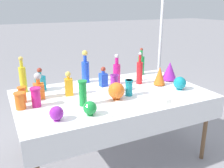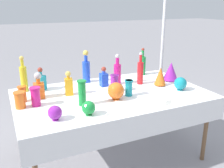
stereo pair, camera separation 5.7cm
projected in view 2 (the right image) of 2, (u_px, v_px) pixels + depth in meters
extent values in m
plane|color=gray|center=(112.00, 156.00, 2.84)|extent=(40.00, 40.00, 0.00)
cube|color=white|center=(112.00, 94.00, 2.61)|extent=(1.96, 1.16, 0.03)
cube|color=white|center=(140.00, 127.00, 2.14)|extent=(1.96, 0.01, 0.23)
cylinder|color=brown|center=(206.00, 130.00, 2.66)|extent=(0.04, 0.04, 0.73)
cylinder|color=brown|center=(23.00, 124.00, 2.79)|extent=(0.04, 0.04, 0.73)
cylinder|color=brown|center=(155.00, 100.00, 3.49)|extent=(0.04, 0.04, 0.73)
cylinder|color=#C61972|center=(117.00, 74.00, 2.86)|extent=(0.08, 0.08, 0.23)
cylinder|color=#C61972|center=(117.00, 61.00, 2.82)|extent=(0.04, 0.04, 0.08)
sphere|color=#B2B2B7|center=(117.00, 56.00, 2.80)|extent=(0.05, 0.05, 0.05)
cylinder|color=yellow|center=(24.00, 79.00, 2.62)|extent=(0.07, 0.07, 0.27)
cylinder|color=yellow|center=(22.00, 63.00, 2.57)|extent=(0.03, 0.03, 0.08)
sphere|color=gold|center=(21.00, 58.00, 2.55)|extent=(0.05, 0.05, 0.05)
cylinder|color=red|center=(140.00, 73.00, 2.86)|extent=(0.07, 0.07, 0.25)
cylinder|color=red|center=(141.00, 59.00, 2.81)|extent=(0.03, 0.03, 0.09)
sphere|color=#B2B2B7|center=(141.00, 54.00, 2.79)|extent=(0.04, 0.04, 0.04)
cylinder|color=blue|center=(86.00, 72.00, 2.93)|extent=(0.09, 0.09, 0.25)
cylinder|color=blue|center=(86.00, 58.00, 2.88)|extent=(0.04, 0.04, 0.08)
sphere|color=gold|center=(86.00, 53.00, 2.86)|extent=(0.06, 0.06, 0.06)
cylinder|color=#198C38|center=(142.00, 66.00, 3.24)|extent=(0.08, 0.08, 0.24)
cylinder|color=#198C38|center=(143.00, 54.00, 3.19)|extent=(0.03, 0.03, 0.08)
sphere|color=maroon|center=(143.00, 49.00, 3.17)|extent=(0.04, 0.04, 0.04)
cube|color=orange|center=(69.00, 87.00, 2.53)|extent=(0.09, 0.09, 0.17)
cylinder|color=orange|center=(68.00, 77.00, 2.50)|extent=(0.03, 0.03, 0.03)
sphere|color=gold|center=(68.00, 74.00, 2.49)|extent=(0.05, 0.05, 0.05)
cube|color=teal|center=(41.00, 83.00, 2.66)|extent=(0.11, 0.11, 0.16)
cylinder|color=teal|center=(40.00, 73.00, 2.63)|extent=(0.03, 0.03, 0.05)
sphere|color=maroon|center=(40.00, 70.00, 2.62)|extent=(0.05, 0.05, 0.05)
cube|color=blue|center=(104.00, 80.00, 2.80)|extent=(0.08, 0.08, 0.15)
cylinder|color=blue|center=(104.00, 72.00, 2.77)|extent=(0.04, 0.04, 0.03)
sphere|color=maroon|center=(104.00, 69.00, 2.76)|extent=(0.05, 0.05, 0.05)
cube|color=orange|center=(39.00, 91.00, 2.45)|extent=(0.11, 0.11, 0.15)
cylinder|color=orange|center=(38.00, 81.00, 2.42)|extent=(0.04, 0.04, 0.06)
sphere|color=#B2B2B7|center=(38.00, 76.00, 2.41)|extent=(0.07, 0.07, 0.07)
cylinder|color=#198C38|center=(82.00, 93.00, 2.26)|extent=(0.07, 0.07, 0.24)
cylinder|color=#198C38|center=(82.00, 81.00, 2.23)|extent=(0.08, 0.08, 0.01)
cylinder|color=teal|center=(129.00, 88.00, 2.51)|extent=(0.07, 0.07, 0.17)
cylinder|color=teal|center=(129.00, 81.00, 2.48)|extent=(0.08, 0.08, 0.01)
cylinder|color=purple|center=(114.00, 83.00, 2.63)|extent=(0.08, 0.08, 0.18)
cylinder|color=purple|center=(114.00, 75.00, 2.60)|extent=(0.09, 0.09, 0.01)
cylinder|color=#C61972|center=(36.00, 97.00, 2.26)|extent=(0.08, 0.08, 0.18)
cylinder|color=#C61972|center=(35.00, 88.00, 2.23)|extent=(0.10, 0.10, 0.01)
cylinder|color=orange|center=(20.00, 100.00, 2.21)|extent=(0.09, 0.09, 0.15)
cylinder|color=orange|center=(19.00, 93.00, 2.19)|extent=(0.10, 0.10, 0.01)
cylinder|color=orange|center=(22.00, 94.00, 2.36)|extent=(0.07, 0.07, 0.15)
cylinder|color=orange|center=(22.00, 87.00, 2.34)|extent=(0.08, 0.08, 0.01)
cylinder|color=purple|center=(170.00, 80.00, 3.02)|extent=(0.08, 0.08, 0.01)
cone|color=purple|center=(171.00, 71.00, 2.99)|extent=(0.18, 0.18, 0.21)
cylinder|color=orange|center=(160.00, 85.00, 2.85)|extent=(0.07, 0.07, 0.01)
cone|color=orange|center=(160.00, 76.00, 2.81)|extent=(0.13, 0.13, 0.20)
cylinder|color=teal|center=(180.00, 90.00, 2.69)|extent=(0.06, 0.06, 0.01)
sphere|color=teal|center=(180.00, 83.00, 2.67)|extent=(0.14, 0.14, 0.14)
cylinder|color=purple|center=(55.00, 120.00, 2.00)|extent=(0.05, 0.05, 0.01)
sphere|color=purple|center=(55.00, 113.00, 1.99)|extent=(0.11, 0.11, 0.11)
cylinder|color=orange|center=(116.00, 99.00, 2.44)|extent=(0.07, 0.07, 0.01)
sphere|color=orange|center=(116.00, 91.00, 2.41)|extent=(0.16, 0.16, 0.16)
cylinder|color=#198C38|center=(89.00, 114.00, 2.09)|extent=(0.05, 0.05, 0.01)
sphere|color=#198C38|center=(89.00, 108.00, 2.08)|extent=(0.12, 0.12, 0.12)
cube|color=white|center=(168.00, 103.00, 2.30)|extent=(0.06, 0.02, 0.04)
cube|color=white|center=(110.00, 115.00, 2.05)|extent=(0.05, 0.02, 0.04)
cylinder|color=silver|center=(164.00, 22.00, 3.55)|extent=(0.04, 0.04, 2.78)
cylinder|color=#333338|center=(158.00, 111.00, 3.98)|extent=(0.18, 0.18, 0.04)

